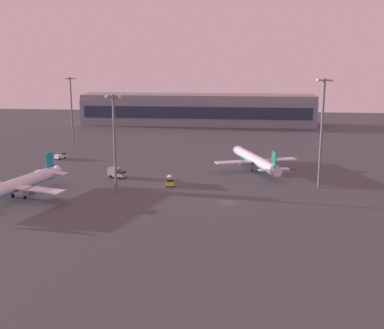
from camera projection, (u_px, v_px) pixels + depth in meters
The scene contains 10 objects.
ground_plane at pixel (228, 202), 127.01m from camera, with size 416.00×416.00×0.00m, color #424449.
terminal_building at pixel (198, 110), 266.50m from camera, with size 125.70×22.40×16.40m.
airplane_terminal_side at pixel (13, 187), 128.01m from camera, with size 29.77×37.91×9.90m.
airplane_taxiway_distant at pixel (256, 160), 161.10m from camera, with size 27.30×34.65×9.21m.
fuel_truck at pixel (170, 181), 143.43m from camera, with size 3.19×6.55×2.35m.
catering_truck at pixel (117, 173), 152.09m from camera, with size 6.12×4.32×3.05m.
maintenance_van at pixel (61, 156), 179.14m from camera, with size 3.44×4.58×2.25m.
apron_light_west at pixel (114, 137), 133.37m from camera, with size 4.80×0.90×27.13m.
apron_light_east at pixel (71, 105), 214.00m from camera, with size 4.80×0.90×28.01m.
apron_light_central at pixel (322, 127), 137.27m from camera, with size 4.80×0.90×31.30m.
Camera 1 is at (2.77, -122.02, 37.67)m, focal length 45.61 mm.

